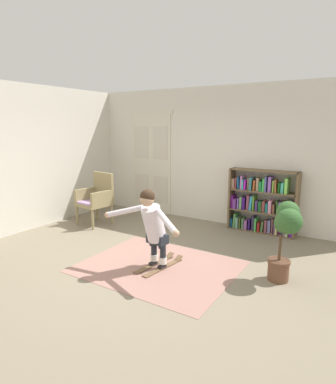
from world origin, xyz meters
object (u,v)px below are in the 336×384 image
Objects in this scene: bookshelf at (261,204)px; person_skier at (152,223)px; potted_plant at (286,230)px; skis_pair at (160,265)px; wicker_chair at (97,197)px.

person_skier is at bearing -107.73° from bookshelf.
bookshelf reaches higher than potted_plant.
skis_pair is 0.72m from person_skier.
skis_pair is (2.35, -1.11, -0.56)m from wicker_chair.
potted_plant is 0.78× the size of person_skier.
skis_pair is at bearing -162.47° from potted_plant.
bookshelf reaches higher than person_skier.
person_skier is at bearing -98.43° from skis_pair.
bookshelf is 2.71m from person_skier.
skis_pair is at bearing -108.29° from bookshelf.
bookshelf is 1.21× the size of wicker_chair.
skis_pair is (-1.67, -0.53, -0.69)m from potted_plant.
person_skier reaches higher than wicker_chair.
potted_plant is 1.83m from person_skier.
potted_plant is at bearing -8.24° from wicker_chair.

